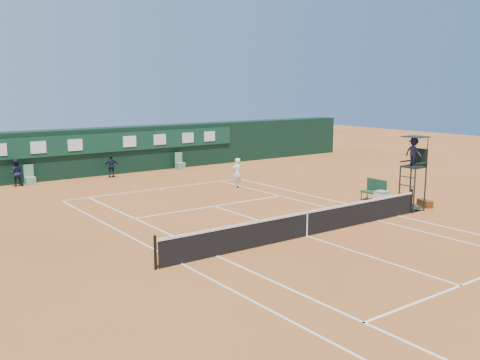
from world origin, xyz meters
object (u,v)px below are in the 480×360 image
object	(u,v)px
player_bench	(375,189)
player	(237,173)
tennis_net	(307,223)
cooler	(382,197)
umpire_chair	(414,158)

from	to	relation	value
player_bench	player	bearing A→B (deg)	116.81
tennis_net	cooler	distance (m)	7.12
tennis_net	player	xyz separation A→B (m)	(3.61, 9.53, 0.34)
umpire_chair	player_bench	distance (m)	3.00
player_bench	cooler	xyz separation A→B (m)	(-0.25, -0.65, -0.27)
tennis_net	umpire_chair	bearing A→B (deg)	2.67
umpire_chair	cooler	world-z (taller)	umpire_chair
umpire_chair	player_bench	xyz separation A→B (m)	(0.23, 2.34, -1.86)
player	tennis_net	bearing A→B (deg)	56.28
cooler	player	distance (m)	8.20
tennis_net	cooler	xyz separation A→B (m)	(6.83, 2.01, -0.18)
tennis_net	cooler	bearing A→B (deg)	16.37
tennis_net	player_bench	size ratio (longest dim) A/B	10.75
cooler	player	xyz separation A→B (m)	(-3.22, 7.52, 0.52)
player	cooler	bearing A→B (deg)	100.21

